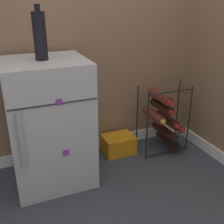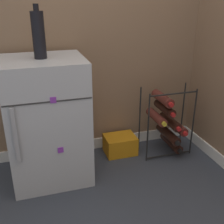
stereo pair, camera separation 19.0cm
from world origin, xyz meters
The scene contains 5 objects.
ground_plane centered at (0.00, 0.00, 0.00)m, with size 14.00×14.00×0.00m, color #333842.
mini_fridge centered at (-0.45, 0.44, 0.43)m, with size 0.52×0.50×0.86m.
wine_rack centered at (0.49, 0.48, 0.27)m, with size 0.40×0.32×0.57m.
soda_box centered at (0.12, 0.58, 0.08)m, with size 0.25×0.19×0.15m.
fridge_top_bottle centered at (-0.46, 0.44, 1.00)m, with size 0.08×0.08×0.32m.
Camera 2 is at (-0.54, -1.36, 1.23)m, focal length 45.00 mm.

